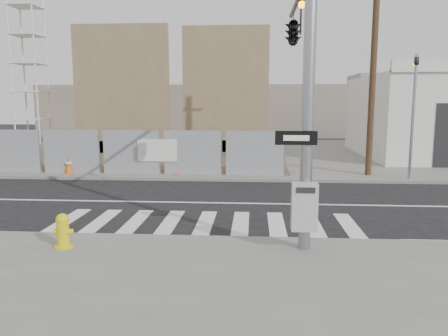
# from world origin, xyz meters

# --- Properties ---
(ground) EXTENTS (100.00, 100.00, 0.00)m
(ground) POSITION_xyz_m (0.00, 0.00, 0.00)
(ground) COLOR black
(ground) RESTS_ON ground
(sidewalk_far) EXTENTS (50.00, 20.00, 0.12)m
(sidewalk_far) POSITION_xyz_m (0.00, 14.00, 0.06)
(sidewalk_far) COLOR slate
(sidewalk_far) RESTS_ON ground
(signal_pole) EXTENTS (0.96, 5.87, 7.00)m
(signal_pole) POSITION_xyz_m (2.49, -2.05, 4.78)
(signal_pole) COLOR gray
(signal_pole) RESTS_ON sidewalk_near
(far_signal_pole) EXTENTS (0.16, 0.20, 5.60)m
(far_signal_pole) POSITION_xyz_m (8.00, 4.60, 3.48)
(far_signal_pole) COLOR gray
(far_signal_pole) RESTS_ON sidewalk_far
(chain_link_fence) EXTENTS (24.60, 0.04, 2.00)m
(chain_link_fence) POSITION_xyz_m (-10.00, 5.00, 1.12)
(chain_link_fence) COLOR gray
(chain_link_fence) RESTS_ON sidewalk_far
(concrete_wall_left) EXTENTS (6.00, 1.30, 8.00)m
(concrete_wall_left) POSITION_xyz_m (-7.00, 13.08, 3.38)
(concrete_wall_left) COLOR brown
(concrete_wall_left) RESTS_ON sidewalk_far
(concrete_wall_right) EXTENTS (5.50, 1.30, 8.00)m
(concrete_wall_right) POSITION_xyz_m (-0.50, 14.08, 3.38)
(concrete_wall_right) COLOR brown
(concrete_wall_right) RESTS_ON sidewalk_far
(crane_tower) EXTENTS (2.60, 2.60, 18.15)m
(crane_tower) POSITION_xyz_m (-15.00, 17.00, 9.02)
(crane_tower) COLOR slate
(crane_tower) RESTS_ON sidewalk_far
(utility_pole_right) EXTENTS (1.60, 0.28, 10.00)m
(utility_pole_right) POSITION_xyz_m (6.50, 5.50, 5.20)
(utility_pole_right) COLOR #473421
(utility_pole_right) RESTS_ON sidewalk_far
(fire_hydrant) EXTENTS (0.54, 0.54, 0.79)m
(fire_hydrant) POSITION_xyz_m (-2.93, -5.11, 0.51)
(fire_hydrant) COLOR yellow
(fire_hydrant) RESTS_ON sidewalk_near
(traffic_cone_c) EXTENTS (0.47, 0.47, 0.76)m
(traffic_cone_c) POSITION_xyz_m (-7.15, 4.96, 0.49)
(traffic_cone_c) COLOR #D95A0B
(traffic_cone_c) RESTS_ON sidewalk_far
(traffic_cone_d) EXTENTS (0.53, 0.53, 0.79)m
(traffic_cone_d) POSITION_xyz_m (-2.18, 5.15, 0.51)
(traffic_cone_d) COLOR #F33E0C
(traffic_cone_d) RESTS_ON sidewalk_far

